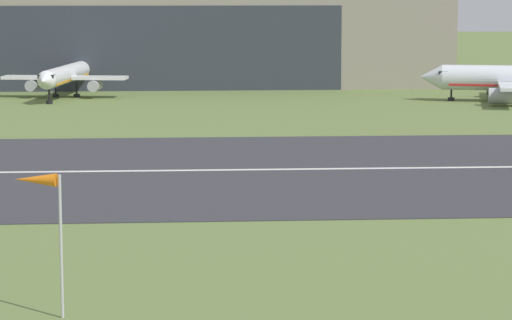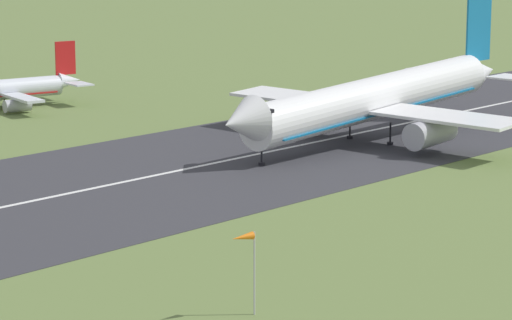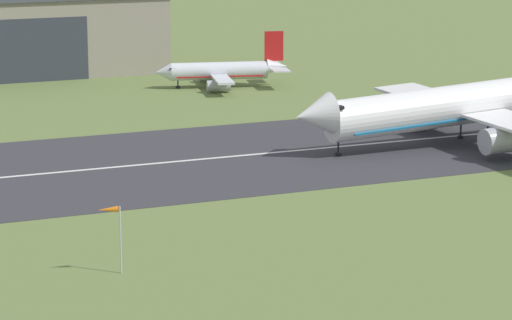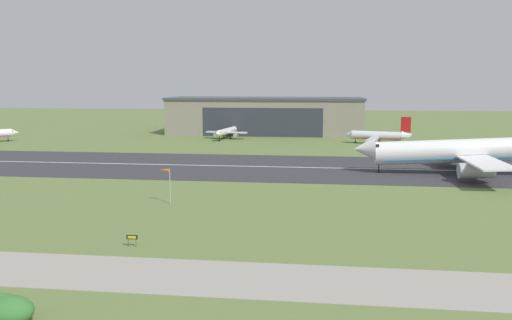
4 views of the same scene
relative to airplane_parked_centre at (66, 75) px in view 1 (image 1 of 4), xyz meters
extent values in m
cube|color=#333338|center=(15.11, -65.21, -2.93)|extent=(431.38, 42.08, 0.06)
cube|color=silver|center=(15.11, -65.21, -2.89)|extent=(388.24, 0.70, 0.01)
cube|color=gray|center=(12.95, 22.06, 4.44)|extent=(82.60, 26.66, 14.80)
cube|color=#2D333D|center=(12.95, 8.69, 2.96)|extent=(49.56, 0.12, 11.84)
cylinder|color=silver|center=(56.82, -10.43, 0.07)|extent=(17.71, 7.13, 3.17)
cone|color=silver|center=(46.94, -8.08, 0.07)|extent=(3.51, 3.75, 3.17)
cube|color=black|center=(48.47, -8.44, 0.71)|extent=(1.69, 2.88, 0.44)
cube|color=red|center=(56.82, -10.43, -0.80)|extent=(15.97, 6.57, 0.20)
cube|color=silver|center=(58.02, -3.87, -0.48)|extent=(5.16, 10.54, 0.40)
cylinder|color=#A8A8B2|center=(57.27, -4.53, -1.72)|extent=(4.47, 2.87, 1.97)
cube|color=silver|center=(54.94, -16.83, -0.48)|extent=(5.16, 10.54, 0.40)
cylinder|color=#A8A8B2|center=(54.56, -15.91, -1.72)|extent=(4.47, 2.87, 1.97)
cylinder|color=black|center=(49.50, -8.69, -2.24)|extent=(0.24, 0.24, 1.45)
cylinder|color=black|center=(49.50, -8.69, -2.74)|extent=(0.84, 0.84, 0.44)
cylinder|color=black|center=(57.41, -8.61, -2.24)|extent=(0.24, 0.24, 1.45)
cylinder|color=black|center=(57.41, -8.61, -2.74)|extent=(0.84, 0.84, 0.44)
cylinder|color=white|center=(-0.05, -0.31, 0.09)|extent=(5.35, 20.08, 2.34)
cone|color=white|center=(-1.73, -11.22, 0.09)|extent=(2.64, 2.44, 2.34)
cone|color=white|center=(1.68, 10.94, 0.52)|extent=(2.51, 3.10, 2.11)
cube|color=black|center=(-1.55, -10.07, 0.56)|extent=(2.14, 1.39, 0.44)
cube|color=orange|center=(-0.05, -0.31, -0.55)|extent=(4.93, 18.09, 0.20)
cube|color=white|center=(-4.74, 0.01, -0.32)|extent=(7.39, 4.02, 0.40)
cylinder|color=#A8A8B2|center=(-4.27, -0.67, -1.29)|extent=(1.90, 3.23, 1.45)
cube|color=white|center=(4.52, -1.42, -0.32)|extent=(7.39, 4.02, 0.40)
cylinder|color=#A8A8B2|center=(3.87, -1.92, -1.29)|extent=(1.90, 3.23, 1.45)
cube|color=orange|center=(1.62, 10.52, 3.26)|extent=(0.66, 2.56, 3.98)
cube|color=white|center=(-1.25, 11.37, 0.45)|extent=(3.88, 2.75, 0.24)
cube|color=white|center=(4.61, 10.47, 0.45)|extent=(3.88, 2.75, 0.24)
cylinder|color=black|center=(-1.38, -8.99, -2.02)|extent=(0.24, 0.24, 1.88)
cylinder|color=black|center=(-1.38, -8.99, -2.74)|extent=(0.84, 0.84, 0.44)
cylinder|color=black|center=(-1.42, 0.00, -2.02)|extent=(0.24, 0.24, 1.88)
cylinder|color=black|center=(-1.42, 0.00, -2.74)|extent=(0.84, 0.84, 0.44)
cylinder|color=black|center=(1.36, -0.43, -2.02)|extent=(0.24, 0.24, 1.88)
cylinder|color=black|center=(1.36, -0.43, -2.74)|extent=(0.84, 0.84, 0.44)
cylinder|color=#B7B7BC|center=(8.89, -107.80, 0.28)|extent=(0.14, 0.14, 6.48)
cone|color=orange|center=(7.82, -107.58, 3.27)|extent=(1.97, 0.97, 0.60)
camera|label=1|loc=(13.84, -160.70, 11.77)|focal=85.00mm
camera|label=2|loc=(-55.39, -167.36, 26.58)|focal=85.00mm
camera|label=3|loc=(-21.95, -212.58, 32.34)|focal=85.00mm
camera|label=4|loc=(35.20, -194.17, 18.91)|focal=35.00mm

